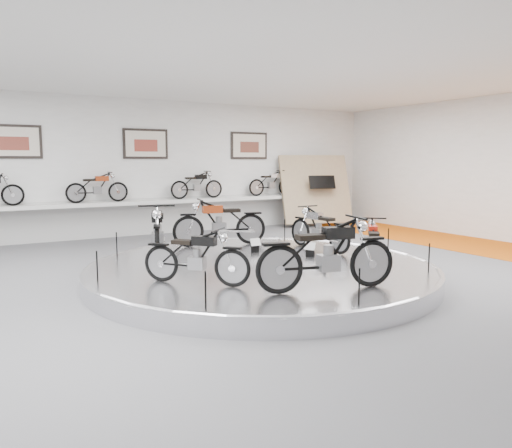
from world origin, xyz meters
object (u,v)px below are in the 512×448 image
bike_e (327,254)px  bike_a (319,228)px  bike_f (373,244)px  shelf (150,202)px  bike_b (220,222)px  bike_c (158,232)px  display_platform (261,272)px  bike_d (196,256)px

bike_e → bike_a: bearing=67.7°
bike_e → bike_f: bearing=39.2°
shelf → bike_a: size_ratio=6.94×
bike_a → shelf: bearing=13.8°
shelf → bike_e: bearing=-91.0°
bike_b → bike_c: bearing=41.6°
shelf → bike_e: bike_e is taller
shelf → display_platform: bearing=-90.0°
bike_d → bike_e: bike_e is taller
display_platform → bike_c: bearing=140.9°
shelf → bike_c: size_ratio=5.77×
bike_d → bike_e: size_ratio=0.81×
display_platform → bike_e: bike_e is taller
bike_a → bike_e: 3.41m
bike_a → bike_f: bearing=166.9°
bike_d → display_platform: bearing=73.7°
bike_d → bike_f: 3.22m
bike_a → bike_d: (-3.49, -1.47, -0.02)m
bike_c → bike_e: bike_c is taller
bike_b → bike_f: bike_b is taller
display_platform → bike_c: 2.12m
bike_c → bike_d: 2.08m
bike_a → bike_c: size_ratio=0.83×
bike_e → bike_d: bearing=152.4°
display_platform → shelf: shelf is taller
shelf → bike_d: size_ratio=7.32×
shelf → bike_a: 6.03m
display_platform → bike_a: bike_a is taller
shelf → bike_b: bearing=-86.7°
bike_c → bike_f: bike_c is taller
display_platform → bike_c: size_ratio=3.36×
display_platform → bike_c: (-1.55, 1.26, 0.71)m
shelf → bike_d: bike_d is taller
shelf → bike_c: bike_c is taller
bike_d → bike_f: bike_d is taller
bike_d → bike_f: size_ratio=1.01×
bike_d → shelf: bearing=124.7°
shelf → bike_f: bike_f is taller
bike_b → bike_c: 2.04m
bike_c → shelf: bearing=-177.0°
display_platform → bike_b: 2.34m
shelf → bike_f: bearing=-78.8°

